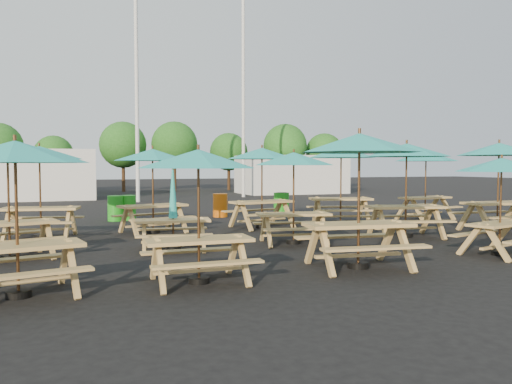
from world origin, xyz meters
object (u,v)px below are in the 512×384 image
object	(u,v)px
waste_bin_4	(282,204)
picnic_unit_6	(359,151)
waste_bin_1	(128,208)
picnic_unit_9	(501,170)
waste_bin_2	(220,205)
waste_bin_0	(116,208)
waste_bin_3	(281,204)
picnic_unit_1	(8,162)
picnic_unit_11	(341,157)
picnic_unit_4	(173,212)
picnic_unit_2	(39,158)
picnic_unit_13	(499,154)
picnic_unit_0	(15,161)
picnic_unit_8	(262,158)
picnic_unit_7	(294,164)
picnic_unit_14	(426,160)
picnic_unit_10	(407,156)
picnic_unit_3	(198,167)
picnic_unit_5	(153,160)

from	to	relation	value
waste_bin_4	picnic_unit_6	bearing A→B (deg)	-105.02
waste_bin_1	waste_bin_4	distance (m)	5.74
picnic_unit_9	waste_bin_2	distance (m)	10.31
waste_bin_0	waste_bin_3	world-z (taller)	same
picnic_unit_1	waste_bin_3	size ratio (longest dim) A/B	2.92
picnic_unit_11	picnic_unit_4	bearing A→B (deg)	-135.75
waste_bin_0	waste_bin_2	world-z (taller)	same
picnic_unit_2	picnic_unit_11	size ratio (longest dim) A/B	0.91
picnic_unit_13	picnic_unit_0	bearing A→B (deg)	-163.53
picnic_unit_8	picnic_unit_9	world-z (taller)	picnic_unit_8
picnic_unit_2	picnic_unit_9	bearing A→B (deg)	-21.91
picnic_unit_7	waste_bin_0	world-z (taller)	picnic_unit_7
waste_bin_0	picnic_unit_4	bearing A→B (deg)	-83.65
picnic_unit_6	waste_bin_3	bearing A→B (deg)	82.14
picnic_unit_0	picnic_unit_9	xyz separation A→B (m)	(9.18, 0.22, -0.17)
picnic_unit_4	picnic_unit_11	distance (m)	7.03
picnic_unit_11	picnic_unit_14	size ratio (longest dim) A/B	1.14
waste_bin_1	waste_bin_4	size ratio (longest dim) A/B	1.00
picnic_unit_11	picnic_unit_14	xyz separation A→B (m)	(3.37, 0.01, -0.10)
picnic_unit_10	waste_bin_4	distance (m)	6.87
picnic_unit_9	picnic_unit_14	bearing A→B (deg)	48.01
picnic_unit_2	picnic_unit_6	xyz separation A→B (m)	(5.73, -6.14, 0.07)
picnic_unit_7	picnic_unit_13	bearing A→B (deg)	10.14
picnic_unit_1	picnic_unit_8	bearing A→B (deg)	8.99
picnic_unit_8	waste_bin_2	world-z (taller)	picnic_unit_8
waste_bin_2	picnic_unit_2	bearing A→B (deg)	-148.37
picnic_unit_3	picnic_unit_11	distance (m)	9.07
picnic_unit_5	picnic_unit_8	bearing A→B (deg)	-13.82
picnic_unit_14	picnic_unit_0	bearing A→B (deg)	-161.22
picnic_unit_2	waste_bin_4	size ratio (longest dim) A/B	2.93
picnic_unit_2	picnic_unit_5	bearing A→B (deg)	11.87
picnic_unit_14	waste_bin_4	size ratio (longest dim) A/B	2.84
picnic_unit_9	picnic_unit_11	world-z (taller)	picnic_unit_11
picnic_unit_11	picnic_unit_0	bearing A→B (deg)	-127.82
picnic_unit_10	waste_bin_1	xyz separation A→B (m)	(-6.47, 6.82, -1.73)
picnic_unit_9	waste_bin_4	xyz separation A→B (m)	(-0.91, 9.54, -1.36)
waste_bin_1	picnic_unit_7	bearing A→B (deg)	-64.69
picnic_unit_6	waste_bin_2	distance (m)	9.93
picnic_unit_5	picnic_unit_7	distance (m)	4.26
picnic_unit_7	picnic_unit_13	size ratio (longest dim) A/B	0.90
picnic_unit_3	picnic_unit_6	distance (m)	3.06
picnic_unit_0	picnic_unit_1	size ratio (longest dim) A/B	0.95
picnic_unit_10	picnic_unit_9	bearing A→B (deg)	-73.12
picnic_unit_3	picnic_unit_4	xyz separation A→B (m)	(0.20, 3.27, -1.02)
picnic_unit_11	waste_bin_0	bearing A→B (deg)	169.98
picnic_unit_7	picnic_unit_10	world-z (taller)	picnic_unit_10
picnic_unit_6	waste_bin_0	distance (m)	10.52
picnic_unit_14	picnic_unit_8	bearing A→B (deg)	172.05
picnic_unit_13	picnic_unit_14	world-z (taller)	picnic_unit_13
picnic_unit_0	waste_bin_4	size ratio (longest dim) A/B	2.77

